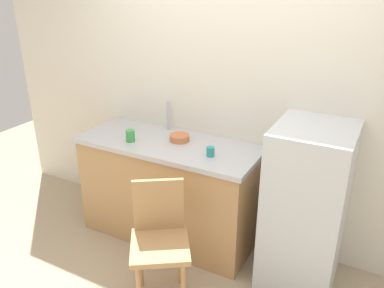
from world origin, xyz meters
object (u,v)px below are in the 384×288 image
at_px(refrigerator, 306,207).
at_px(chair, 160,238).
at_px(terracotta_bowl, 180,138).
at_px(cup_teal, 210,152).
at_px(cup_green, 130,136).

bearing_deg(refrigerator, chair, -142.12).
bearing_deg(refrigerator, terracotta_bowl, 176.05).
height_order(refrigerator, terracotta_bowl, refrigerator).
distance_m(refrigerator, chair, 1.08).
relative_size(cup_teal, cup_green, 0.75).
relative_size(refrigerator, terracotta_bowl, 7.57).
height_order(chair, cup_teal, cup_teal).
height_order(terracotta_bowl, cup_green, cup_green).
relative_size(terracotta_bowl, cup_teal, 2.23).
height_order(terracotta_bowl, cup_teal, cup_teal).
height_order(refrigerator, cup_green, refrigerator).
bearing_deg(terracotta_bowl, cup_teal, -23.19).
distance_m(terracotta_bowl, cup_green, 0.41).
relative_size(terracotta_bowl, cup_green, 1.68).
bearing_deg(terracotta_bowl, refrigerator, -3.95).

